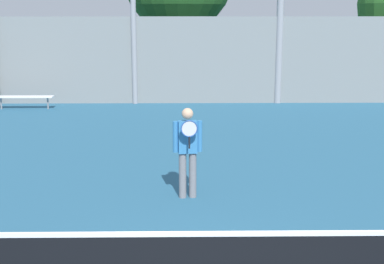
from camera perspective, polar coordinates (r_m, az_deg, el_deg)
name	(u,v)px	position (r m, az deg, el deg)	size (l,w,h in m)	color
tennis_player	(188,148)	(9.90, -0.47, -1.69)	(0.54, 0.42, 1.71)	slate
bench_courtside_near	(24,97)	(20.38, -17.47, 3.55)	(2.12, 0.40, 0.48)	white
back_fence	(191,60)	(20.66, -0.11, 7.64)	(26.53, 0.06, 3.31)	gray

